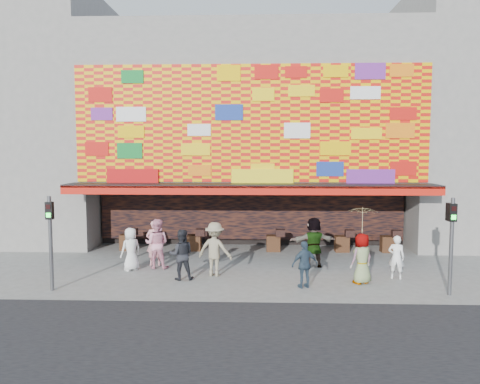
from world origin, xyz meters
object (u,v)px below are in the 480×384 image
Objects in this scene: ped_f at (314,242)px; ped_g at (362,259)px; signal_left at (50,232)px; ped_e at (305,264)px; ped_h at (396,257)px; ped_d at (215,249)px; signal_right at (452,235)px; ped_a at (131,249)px; ped_c at (181,254)px; ped_i at (157,244)px; ped_b at (155,243)px; parasol at (363,220)px.

ped_g is at bearing 111.99° from ped_f.
signal_left is at bearing 11.33° from ped_f.
ped_e is 3.48m from ped_h.
ped_h is (6.30, -0.14, -0.20)m from ped_d.
signal_left is 1.57× the size of ped_d.
ped_g is (1.95, 0.56, 0.08)m from ped_e.
ped_h is (-1.11, 1.79, -1.11)m from signal_right.
signal_right is 10.93m from ped_a.
ped_c is 7.41m from ped_h.
signal_left reaches higher than ped_g.
ped_d is at bearing 124.84° from ped_a.
ped_d is 1.02× the size of ped_i.
ped_b is 2.84m from ped_d.
ped_d is at bearing -162.61° from ped_c.
ped_d is 1.13× the size of ped_g.
parasol is (7.25, -1.77, 1.20)m from ped_i.
ped_a is 0.83× the size of ped_f.
ped_h is at bearing 121.72° from signal_right.
signal_right is at bearing 122.67° from ped_a.
ped_g is at bearing 176.10° from ped_e.
signal_left is 1.78× the size of ped_g.
ped_a is at bearing -3.43° from ped_f.
ped_e is (8.02, 0.60, -1.10)m from signal_left.
ped_g is (-2.43, 1.16, -1.02)m from signal_right.
ped_d reaches higher than ped_i.
ped_h is 8.65m from ped_i.
signal_left reaches higher than ped_h.
parasol is at bearing 111.99° from ped_f.
signal_right is 2.70m from parasol.
ped_e is 5.80m from ped_i.
parasol is at bearing 126.48° from ped_a.
ped_a is at bearing 11.43° from ped_h.
signal_right is 1.78× the size of ped_g.
ped_a is 1.06× the size of ped_h.
ped_b is at bearing 161.19° from signal_right.
signal_right is at bearing -178.29° from ped_d.
signal_left reaches higher than ped_i.
ped_h is (11.29, 1.79, -1.11)m from signal_left.
ped_f is (-3.77, 3.33, -0.90)m from signal_right.
signal_left is 11.49m from ped_h.
ped_b is 6.09m from ped_f.
ped_b is at bearing 52.89° from signal_left.
ped_f is at bearing 21.07° from signal_left.
ped_c is 6.09m from ped_g.
ped_a is at bearing 170.13° from parasol.
ped_a is 6.50m from ped_e.
ped_e is 0.83× the size of parasol.
signal_right is 1.60× the size of ped_i.
signal_right is 2.38m from ped_h.
ped_f is 1.13× the size of ped_g.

